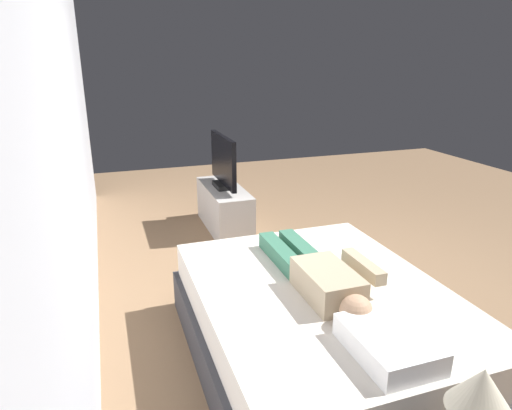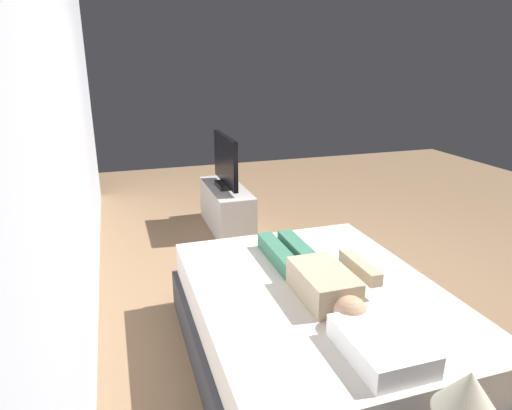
% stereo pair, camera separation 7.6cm
% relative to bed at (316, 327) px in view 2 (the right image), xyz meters
% --- Properties ---
extents(ground_plane, '(10.00, 10.00, 0.00)m').
position_rel_bed_xyz_m(ground_plane, '(0.76, -0.47, -0.26)').
color(ground_plane, '#8C6B4C').
extents(back_wall, '(6.40, 0.10, 2.80)m').
position_rel_bed_xyz_m(back_wall, '(1.16, 1.42, 1.14)').
color(back_wall, silver).
rests_on(back_wall, ground).
extents(bed, '(2.02, 1.57, 0.54)m').
position_rel_bed_xyz_m(bed, '(0.00, 0.00, 0.00)').
color(bed, '#333338').
rests_on(bed, ground).
extents(pillow, '(0.48, 0.34, 0.12)m').
position_rel_bed_xyz_m(pillow, '(-0.69, -0.00, 0.34)').
color(pillow, white).
rests_on(pillow, bed).
extents(person, '(1.26, 0.46, 0.18)m').
position_rel_bed_xyz_m(person, '(0.03, 0.01, 0.36)').
color(person, tan).
rests_on(person, bed).
extents(remote, '(0.15, 0.04, 0.02)m').
position_rel_bed_xyz_m(remote, '(0.18, -0.40, 0.29)').
color(remote, black).
rests_on(remote, bed).
extents(tv_stand, '(1.10, 0.40, 0.50)m').
position_rel_bed_xyz_m(tv_stand, '(2.53, -0.05, -0.01)').
color(tv_stand, '#B7B2AD').
rests_on(tv_stand, ground).
extents(tv, '(0.88, 0.20, 0.59)m').
position_rel_bed_xyz_m(tv, '(2.53, -0.05, 0.52)').
color(tv, black).
rests_on(tv, tv_stand).
extents(lamp, '(0.22, 0.22, 0.42)m').
position_rel_bed_xyz_m(lamp, '(-1.31, 0.09, 0.59)').
color(lamp, '#59595B').
rests_on(lamp, nightstand).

